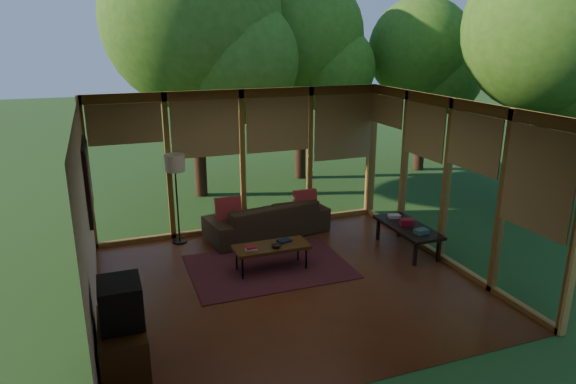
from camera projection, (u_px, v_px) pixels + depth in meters
name	position (u px, v px, depth m)	size (l,w,h in m)	color
floor	(289.00, 283.00, 7.84)	(5.50, 5.50, 0.00)	brown
ceiling	(289.00, 106.00, 7.05)	(5.50, 5.50, 0.00)	white
wall_left	(87.00, 223.00, 6.53)	(0.04, 5.00, 2.70)	beige
wall_front	(375.00, 270.00, 5.20)	(5.50, 0.04, 2.70)	beige
window_wall_back	(243.00, 162.00, 9.68)	(5.50, 0.12, 2.70)	olive
window_wall_right	(447.00, 182.00, 8.36)	(0.12, 5.00, 2.70)	olive
exterior_lawn	(425.00, 146.00, 17.67)	(40.00, 40.00, 0.00)	#23491B
tree_nw	(192.00, 20.00, 11.10)	(3.93, 3.93, 5.93)	#372014
tree_ne	(300.00, 36.00, 12.73)	(3.15, 3.15, 5.21)	#372014
tree_se	(552.00, 28.00, 10.07)	(3.44, 3.44, 5.51)	#372014
tree_far	(420.00, 51.00, 13.54)	(2.75, 2.75, 4.63)	#372014
rug	(269.00, 267.00, 8.40)	(2.55, 1.81, 0.01)	maroon
sofa	(267.00, 219.00, 9.64)	(2.29, 0.90, 0.67)	#36291B
pillow_left	(228.00, 210.00, 9.26)	(0.46, 0.15, 0.46)	maroon
pillow_right	(305.00, 202.00, 9.76)	(0.44, 0.15, 0.44)	maroon
ct_book_lower	(251.00, 249.00, 8.01)	(0.19, 0.14, 0.03)	beige
ct_book_upper	(251.00, 247.00, 8.00)	(0.16, 0.12, 0.03)	maroon
ct_book_side	(284.00, 241.00, 8.32)	(0.21, 0.16, 0.03)	black
ct_bowl	(276.00, 245.00, 8.09)	(0.16, 0.16, 0.07)	black
media_cabinet	(123.00, 347.00, 5.73)	(0.50, 1.00, 0.60)	#4E3015
television	(121.00, 303.00, 5.57)	(0.45, 0.55, 0.50)	black
console_book_a	(421.00, 232.00, 8.57)	(0.22, 0.16, 0.08)	#365E58
console_book_b	(406.00, 222.00, 8.96)	(0.23, 0.17, 0.10)	maroon
console_book_c	(394.00, 216.00, 9.33)	(0.21, 0.15, 0.06)	beige
floor_lamp	(175.00, 168.00, 8.99)	(0.36, 0.36, 1.65)	black
coffee_table	(271.00, 247.00, 8.18)	(1.20, 0.50, 0.43)	#4E3015
side_console	(408.00, 228.00, 8.95)	(0.60, 1.40, 0.46)	black
wall_painting	(88.00, 179.00, 7.74)	(0.06, 1.35, 1.15)	black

